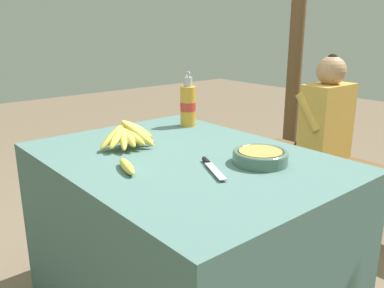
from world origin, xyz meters
The scene contains 9 objects.
market_counter centered at (0.00, 0.00, 0.38)m, with size 1.28×0.96×0.76m.
banana_bunch_ripe centered at (-0.25, -0.11, 0.82)m, with size 0.17×0.30×0.13m.
serving_bowl centered at (0.27, 0.17, 0.79)m, with size 0.22×0.22×0.05m.
water_bottle centered at (-0.39, 0.35, 0.87)m, with size 0.08×0.08×0.29m.
loose_banana_front centered at (0.01, -0.28, 0.78)m, with size 0.17×0.08×0.04m.
knife centered at (0.18, -0.02, 0.77)m, with size 0.23×0.13×0.02m.
wooden_bench centered at (0.19, 1.38, 0.35)m, with size 1.77×0.32×0.41m.
seated_vendor centered at (-0.22, 1.35, 0.63)m, with size 0.41×0.39×1.10m.
support_post_near centered at (-0.77, 1.78, 1.29)m, with size 0.12×0.12×2.59m.
Camera 1 is at (1.24, -1.00, 1.28)m, focal length 38.00 mm.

